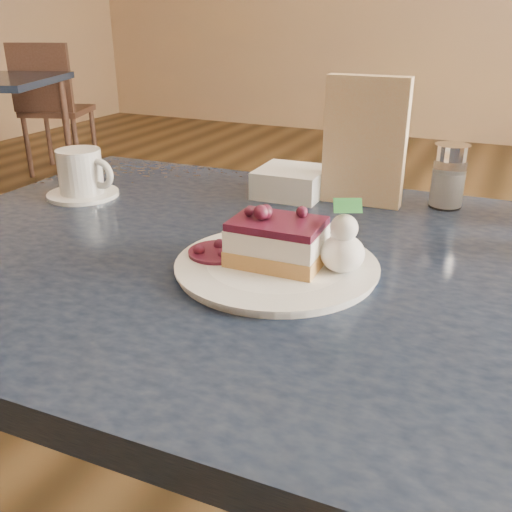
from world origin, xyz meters
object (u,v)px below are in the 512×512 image
at_px(main_table, 288,306).
at_px(cheesecake_slice, 277,242).
at_px(coffee_set, 82,176).
at_px(dessert_plate, 277,267).

bearing_deg(main_table, cheesecake_slice, -90.00).
height_order(main_table, cheesecake_slice, cheesecake_slice).
bearing_deg(coffee_set, cheesecake_slice, -18.66).
bearing_deg(coffee_set, main_table, -12.86).
xyz_separation_m(cheesecake_slice, coffee_set, (-0.49, 0.17, -0.00)).
xyz_separation_m(main_table, cheesecake_slice, (0.00, -0.05, 0.13)).
height_order(main_table, dessert_plate, dessert_plate).
bearing_deg(cheesecake_slice, coffee_set, 159.62).
distance_m(dessert_plate, cheesecake_slice, 0.04).
bearing_deg(cheesecake_slice, main_table, 90.00).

